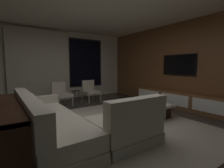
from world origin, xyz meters
TOP-DOWN VIEW (x-y plane):
  - floor at (0.00, 0.00)m, footprint 9.20×9.20m
  - back_wall_with_window at (-0.06, 3.62)m, footprint 6.60×0.30m
  - media_wall at (3.06, 0.00)m, footprint 0.12×7.80m
  - area_rug at (0.35, -0.10)m, footprint 3.20×3.80m
  - sectional_couch at (-0.85, -0.17)m, footprint 1.98×2.50m
  - coffee_table at (1.19, 0.08)m, footprint 1.16×1.16m
  - book_stack_on_coffee_table at (0.99, -0.10)m, footprint 0.30×0.21m
  - accent_chair_near_window at (0.97, 2.57)m, footprint 0.56×0.58m
  - accent_chair_by_curtain at (-0.16, 2.48)m, footprint 0.63×0.64m
  - side_stool at (0.40, 2.56)m, footprint 0.32×0.32m
  - media_console at (2.77, 0.05)m, footprint 0.46×3.10m
  - mounted_tv at (2.95, 0.25)m, footprint 0.05×1.14m
  - console_table_behind_couch at (-1.76, -0.04)m, footprint 0.40×2.10m

SIDE VIEW (x-z plane):
  - floor at x=0.00m, z-range 0.00..0.00m
  - area_rug at x=0.35m, z-range 0.00..0.01m
  - coffee_table at x=1.19m, z-range 0.01..0.37m
  - media_console at x=2.77m, z-range -0.01..0.51m
  - sectional_couch at x=-0.85m, z-range -0.12..0.70m
  - side_stool at x=0.40m, z-range 0.14..0.60m
  - book_stack_on_coffee_table at x=0.99m, z-range 0.36..0.46m
  - console_table_behind_couch at x=-1.76m, z-range 0.05..0.79m
  - accent_chair_near_window at x=0.97m, z-range 0.04..0.82m
  - accent_chair_by_curtain at x=-0.16m, z-range 0.04..0.82m
  - back_wall_with_window at x=-0.06m, z-range -0.01..2.69m
  - media_wall at x=3.06m, z-range 0.00..2.70m
  - mounted_tv at x=2.95m, z-range 1.02..1.68m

